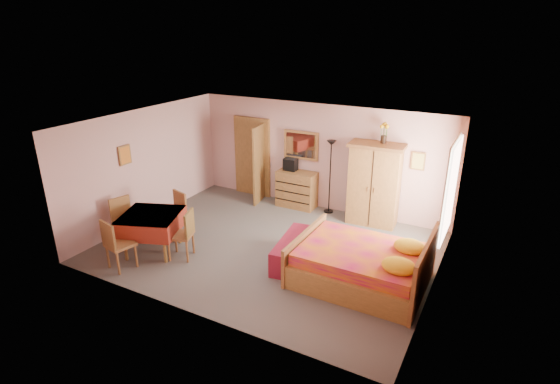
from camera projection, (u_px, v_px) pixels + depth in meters
The scene contains 23 objects.
floor at pixel (269, 247), 9.07m from camera, with size 6.50×6.50×0.00m, color #68625C.
ceiling at pixel (268, 124), 8.13m from camera, with size 6.50×6.50×0.00m, color brown.
wall_back at pixel (319, 157), 10.65m from camera, with size 6.50×0.10×2.60m, color #CF9B96.
wall_front at pixel (186, 241), 6.55m from camera, with size 6.50×0.10×2.60m, color #CF9B96.
wall_left at pixel (146, 165), 10.04m from camera, with size 0.10×5.00×2.60m, color #CF9B96.
wall_right at pixel (440, 222), 7.16m from camera, with size 0.10×5.00×2.60m, color #CF9B96.
doorway at pixel (253, 158), 11.57m from camera, with size 1.06×0.12×2.15m, color #9E6B35.
window at pixel (450, 190), 8.11m from camera, with size 0.08×1.40×1.95m, color white.
picture_left at pixel (125, 155), 9.39m from camera, with size 0.04×0.32×0.42m, color orange.
picture_back at pixel (418, 161), 9.49m from camera, with size 0.30×0.04×0.40m, color #D8BF59.
chest_of_drawers at pixel (297, 189), 10.95m from camera, with size 0.97×0.49×0.92m, color olive.
wall_mirror at pixel (301, 145), 10.72m from camera, with size 0.91×0.05×0.71m, color silver.
stereo at pixel (291, 164), 10.85m from camera, with size 0.32×0.24×0.30m, color black.
floor_lamp at pixel (330, 177), 10.45m from camera, with size 0.23×0.23×1.81m, color black.
wardrobe at pixel (374, 185), 9.84m from camera, with size 1.21×0.62×1.90m, color #A56E38.
sunflower_vase at pixel (384, 133), 9.47m from camera, with size 0.18×0.18×0.46m, color gold.
bed at pixel (361, 255), 7.70m from camera, with size 2.29×1.80×1.06m, color #B81250.
bench at pixel (295, 251), 8.44m from camera, with size 0.53×1.44×0.48m, color maroon.
dining_table at pixel (152, 233), 8.78m from camera, with size 1.11×1.11×0.82m, color maroon.
chair_south at pixel (120, 244), 8.15m from camera, with size 0.46×0.46×1.00m, color brown.
chair_north at pixel (173, 216), 9.35m from camera, with size 0.45×0.45×0.99m, color #AE723B.
chair_west at pixel (126, 221), 9.10m from camera, with size 0.44×0.44×0.98m, color brown.
chair_east at pixel (180, 234), 8.52m from camera, with size 0.45×0.45×0.99m, color #9C6235.
Camera 1 is at (4.03, -6.97, 4.35)m, focal length 28.00 mm.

